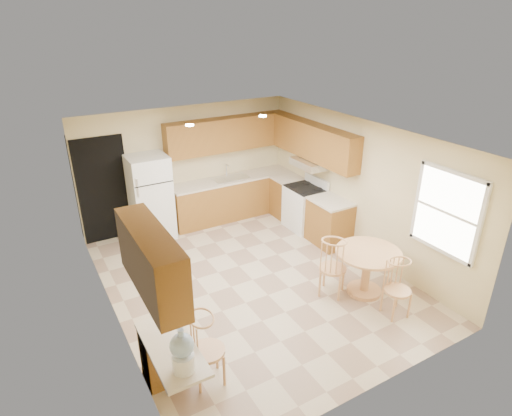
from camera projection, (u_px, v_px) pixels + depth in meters
floor at (253, 280)px, 7.31m from camera, size 5.50×5.50×0.00m
ceiling at (252, 137)px, 6.28m from camera, size 4.50×5.50×0.02m
wall_back at (188, 166)px, 8.97m from camera, size 4.50×0.02×2.50m
wall_front at (378, 307)px, 4.62m from camera, size 4.50×0.02×2.50m
wall_left at (108, 249)px, 5.77m from camera, size 0.02×5.50×2.50m
wall_right at (359, 188)px, 7.82m from camera, size 0.02×5.50×2.50m
doorway at (104, 190)px, 8.24m from camera, size 0.90×0.02×2.10m
base_cab_back at (232, 198)px, 9.46m from camera, size 2.75×0.60×0.87m
counter_back at (232, 179)px, 9.28m from camera, size 2.75×0.63×0.04m
base_cab_right_a at (288, 198)px, 9.48m from camera, size 0.60×0.59×0.87m
counter_right_a at (288, 178)px, 9.30m from camera, size 0.63×0.59×0.04m
base_cab_right_b at (329, 223)px, 8.33m from camera, size 0.60×0.80×0.87m
counter_right_b at (331, 201)px, 8.15m from camera, size 0.63×0.80×0.04m
upper_cab_back at (228, 134)px, 8.99m from camera, size 2.75×0.33×0.70m
upper_cab_right at (314, 142)px, 8.45m from camera, size 0.33×2.42×0.70m
upper_cab_left at (151, 261)px, 4.33m from camera, size 0.33×1.40×0.70m
sink at (231, 178)px, 9.26m from camera, size 0.78×0.44×0.01m
range_hood at (310, 163)px, 8.57m from camera, size 0.50×0.76×0.14m
desk_pedestal at (163, 354)px, 5.21m from camera, size 0.48×0.42×0.72m
desk_top at (172, 348)px, 4.75m from camera, size 0.50×1.20×0.04m
window at (447, 212)px, 6.25m from camera, size 0.06×1.12×1.30m
can_light_a at (190, 125)px, 7.01m from camera, size 0.14×0.14×0.02m
can_light_b at (263, 116)px, 7.64m from camera, size 0.14×0.14×0.02m
refrigerator at (151, 198)px, 8.42m from camera, size 0.75×0.73×1.70m
stove at (305, 207)px, 8.92m from camera, size 0.65×0.76×1.09m
dining_table at (367, 266)px, 6.78m from camera, size 1.03×1.03×0.76m
chair_table_a at (337, 264)px, 6.64m from camera, size 0.44×0.55×0.99m
chair_table_b at (403, 287)px, 6.18m from camera, size 0.40×0.41×0.90m
chair_desk at (210, 347)px, 5.00m from camera, size 0.42×0.55×0.96m
water_crock at (183, 352)px, 4.34m from camera, size 0.25×0.25×0.52m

